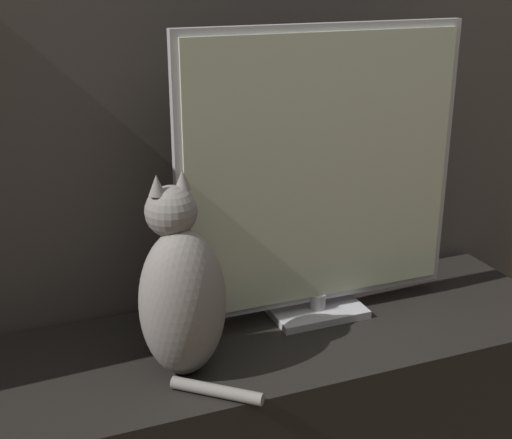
# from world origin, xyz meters

# --- Properties ---
(wall_back) EXTENTS (4.80, 0.05, 2.60)m
(wall_back) POSITION_xyz_m (0.00, 1.22, 1.30)
(wall_back) COLOR #47423D
(wall_back) RESTS_ON ground_plane
(tv_stand) EXTENTS (1.55, 0.50, 0.52)m
(tv_stand) POSITION_xyz_m (0.00, 0.93, 0.26)
(tv_stand) COLOR black
(tv_stand) RESTS_ON ground_plane
(tv) EXTENTS (0.74, 0.15, 0.75)m
(tv) POSITION_xyz_m (0.14, 0.99, 0.90)
(tv) COLOR #B7B7BC
(tv) RESTS_ON tv_stand
(cat) EXTENTS (0.24, 0.31, 0.47)m
(cat) POSITION_xyz_m (-0.26, 0.86, 0.71)
(cat) COLOR gray
(cat) RESTS_ON tv_stand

